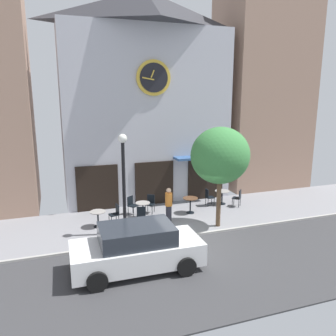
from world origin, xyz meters
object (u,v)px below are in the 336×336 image
cafe_table_near_curb (143,207)px  pedestrian_orange (169,205)px  cafe_chair_facing_wall (115,213)px  cafe_chair_mid_row (209,196)px  street_lamp (124,185)px  cafe_table_leftmost (190,202)px  cafe_table_center_left (98,216)px  cafe_chair_under_awning (141,214)px  parked_car_white (137,248)px  street_tree (220,156)px  cafe_table_center_right (222,194)px  cafe_chair_facing_street (132,204)px  cafe_chair_outer (238,197)px  cafe_chair_near_lamp (150,202)px

cafe_table_near_curb → pedestrian_orange: 1.43m
cafe_chair_facing_wall → cafe_table_near_curb: bearing=11.7°
cafe_chair_mid_row → cafe_chair_facing_wall: (-5.09, -0.95, 0.00)m
street_lamp → cafe_table_leftmost: 4.16m
cafe_table_center_left → cafe_table_leftmost: 4.55m
cafe_table_center_left → cafe_chair_under_awning: size_ratio=0.80×
parked_car_white → pedestrian_orange: bearing=56.4°
street_tree → cafe_table_center_right: size_ratio=5.73×
cafe_chair_under_awning → cafe_chair_facing_wall: bearing=152.7°
cafe_chair_facing_street → parked_car_white: parked_car_white is taller
cafe_table_leftmost → cafe_table_center_right: (2.14, 0.73, -0.02)m
cafe_table_center_left → cafe_chair_under_awning: 1.90m
street_tree → pedestrian_orange: bearing=154.1°
street_tree → cafe_chair_facing_street: street_tree is taller
cafe_chair_outer → cafe_chair_under_awning: same height
cafe_table_leftmost → cafe_chair_under_awning: 2.80m
cafe_table_near_curb → parked_car_white: size_ratio=0.18×
cafe_chair_facing_street → street_tree: bearing=-39.1°
cafe_table_center_right → pedestrian_orange: (-3.60, -1.71, 0.32)m
street_lamp → cafe_table_near_curb: 2.49m
cafe_table_near_curb → cafe_chair_outer: 5.13m
cafe_table_leftmost → pedestrian_orange: size_ratio=0.46×
cafe_table_center_left → cafe_chair_facing_wall: size_ratio=0.80×
cafe_chair_facing_street → cafe_chair_facing_wall: same height
street_lamp → cafe_chair_under_awning: street_lamp is taller
cafe_table_near_curb → cafe_chair_under_awning: size_ratio=0.86×
cafe_chair_outer → cafe_chair_near_lamp: bearing=172.5°
cafe_table_leftmost → cafe_chair_facing_street: cafe_chair_facing_street is taller
street_tree → cafe_chair_facing_wall: (-4.28, 1.71, -2.65)m
cafe_chair_outer → pedestrian_orange: bearing=-165.7°
cafe_table_center_left → cafe_table_leftmost: (4.54, 0.33, 0.05)m
cafe_chair_outer → parked_car_white: parked_car_white is taller
cafe_table_leftmost → cafe_chair_mid_row: cafe_chair_mid_row is taller
cafe_table_leftmost → cafe_chair_outer: bearing=2.0°
pedestrian_orange → street_lamp: bearing=-167.3°
cafe_chair_facing_street → cafe_chair_under_awning: same height
cafe_table_center_right → cafe_chair_mid_row: (-0.80, -0.01, -0.01)m
cafe_chair_facing_wall → cafe_chair_near_lamp: bearing=26.0°
cafe_table_leftmost → cafe_chair_facing_wall: bearing=-176.5°
cafe_table_near_curb → cafe_table_center_right: cafe_table_near_curb is taller
cafe_chair_near_lamp → cafe_chair_under_awning: size_ratio=1.00×
cafe_table_center_left → street_lamp: bearing=-48.9°
cafe_chair_under_awning → parked_car_white: bearing=-106.4°
street_tree → parked_car_white: bearing=-149.6°
cafe_chair_facing_street → parked_car_white: 5.32m
cafe_chair_outer → cafe_chair_near_lamp: same height
street_lamp → cafe_table_center_left: bearing=131.1°
cafe_chair_outer → street_tree: bearing=-137.2°
cafe_table_center_right → parked_car_white: size_ratio=0.18×
cafe_chair_near_lamp → pedestrian_orange: size_ratio=0.54×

